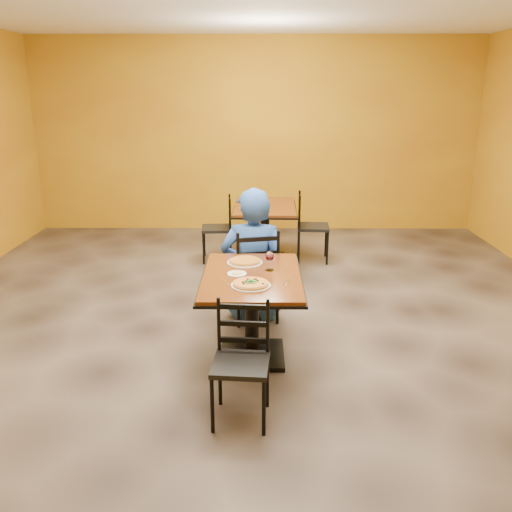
{
  "coord_description": "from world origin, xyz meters",
  "views": [
    {
      "loc": [
        0.06,
        -4.7,
        2.22
      ],
      "look_at": [
        0.03,
        -0.3,
        0.85
      ],
      "focal_mm": 37.96,
      "sensor_mm": 36.0,
      "label": 1
    }
  ],
  "objects_px": {
    "chair_second_left": "(217,229)",
    "pizza_far": "(245,261)",
    "pizza_main": "(251,283)",
    "wine_glass": "(270,260)",
    "diner": "(253,255)",
    "table_second": "(265,220)",
    "side_plate": "(237,274)",
    "chair_main_far": "(254,273)",
    "table_main": "(252,297)",
    "chair_main_near": "(241,365)",
    "plate_far": "(245,262)",
    "plate_main": "(251,285)",
    "chair_second_right": "(313,227)"
  },
  "relations": [
    {
      "from": "wine_glass",
      "to": "table_main",
      "type": "bearing_deg",
      "value": -141.62
    },
    {
      "from": "table_second",
      "to": "pizza_main",
      "type": "xyz_separation_m",
      "value": [
        -0.14,
        -3.02,
        0.22
      ]
    },
    {
      "from": "plate_main",
      "to": "chair_main_far",
      "type": "bearing_deg",
      "value": 89.41
    },
    {
      "from": "table_second",
      "to": "pizza_far",
      "type": "xyz_separation_m",
      "value": [
        -0.2,
        -2.45,
        0.22
      ]
    },
    {
      "from": "diner",
      "to": "pizza_far",
      "type": "xyz_separation_m",
      "value": [
        -0.07,
        -0.54,
        0.11
      ]
    },
    {
      "from": "pizza_far",
      "to": "wine_glass",
      "type": "relative_size",
      "value": 1.56
    },
    {
      "from": "chair_second_left",
      "to": "plate_far",
      "type": "relative_size",
      "value": 2.79
    },
    {
      "from": "diner",
      "to": "pizza_far",
      "type": "height_order",
      "value": "diner"
    },
    {
      "from": "chair_second_left",
      "to": "plate_far",
      "type": "bearing_deg",
      "value": 6.17
    },
    {
      "from": "chair_main_far",
      "to": "wine_glass",
      "type": "distance_m",
      "value": 0.82
    },
    {
      "from": "diner",
      "to": "plate_main",
      "type": "height_order",
      "value": "diner"
    },
    {
      "from": "chair_main_near",
      "to": "chair_second_right",
      "type": "distance_m",
      "value": 3.78
    },
    {
      "from": "chair_main_near",
      "to": "chair_second_left",
      "type": "xyz_separation_m",
      "value": [
        -0.44,
        3.68,
        0.01
      ]
    },
    {
      "from": "chair_main_near",
      "to": "plate_far",
      "type": "relative_size",
      "value": 2.71
    },
    {
      "from": "chair_main_far",
      "to": "pizza_main",
      "type": "relative_size",
      "value": 3.33
    },
    {
      "from": "pizza_main",
      "to": "side_plate",
      "type": "bearing_deg",
      "value": 113.69
    },
    {
      "from": "pizza_main",
      "to": "wine_glass",
      "type": "relative_size",
      "value": 1.58
    },
    {
      "from": "table_main",
      "to": "plate_main",
      "type": "relative_size",
      "value": 3.97
    },
    {
      "from": "diner",
      "to": "pizza_far",
      "type": "distance_m",
      "value": 0.55
    },
    {
      "from": "chair_second_left",
      "to": "chair_second_right",
      "type": "distance_m",
      "value": 1.28
    },
    {
      "from": "chair_second_left",
      "to": "pizza_far",
      "type": "distance_m",
      "value": 2.51
    },
    {
      "from": "chair_second_right",
      "to": "plate_far",
      "type": "xyz_separation_m",
      "value": [
        -0.84,
        -2.45,
        0.3
      ]
    },
    {
      "from": "chair_second_left",
      "to": "side_plate",
      "type": "relative_size",
      "value": 5.41
    },
    {
      "from": "wine_glass",
      "to": "side_plate",
      "type": "bearing_deg",
      "value": -158.22
    },
    {
      "from": "table_main",
      "to": "wine_glass",
      "type": "relative_size",
      "value": 6.83
    },
    {
      "from": "pizza_main",
      "to": "wine_glass",
      "type": "xyz_separation_m",
      "value": [
        0.15,
        0.38,
        0.07
      ]
    },
    {
      "from": "pizza_far",
      "to": "side_plate",
      "type": "height_order",
      "value": "pizza_far"
    },
    {
      "from": "chair_main_far",
      "to": "plate_main",
      "type": "height_order",
      "value": "chair_main_far"
    },
    {
      "from": "side_plate",
      "to": "chair_main_near",
      "type": "bearing_deg",
      "value": -86.33
    },
    {
      "from": "chair_main_far",
      "to": "diner",
      "type": "height_order",
      "value": "diner"
    },
    {
      "from": "plate_main",
      "to": "pizza_far",
      "type": "height_order",
      "value": "pizza_far"
    },
    {
      "from": "table_main",
      "to": "chair_main_near",
      "type": "height_order",
      "value": "chair_main_near"
    },
    {
      "from": "pizza_main",
      "to": "diner",
      "type": "bearing_deg",
      "value": 89.77
    },
    {
      "from": "chair_main_far",
      "to": "wine_glass",
      "type": "bearing_deg",
      "value": 88.09
    },
    {
      "from": "chair_main_near",
      "to": "plate_far",
      "type": "xyz_separation_m",
      "value": [
        -0.0,
        1.23,
        0.34
      ]
    },
    {
      "from": "table_main",
      "to": "pizza_far",
      "type": "bearing_deg",
      "value": 101.79
    },
    {
      "from": "table_main",
      "to": "pizza_main",
      "type": "height_order",
      "value": "pizza_main"
    },
    {
      "from": "table_main",
      "to": "diner",
      "type": "xyz_separation_m",
      "value": [
        0.0,
        0.85,
        0.11
      ]
    },
    {
      "from": "side_plate",
      "to": "table_main",
      "type": "bearing_deg",
      "value": -4.16
    },
    {
      "from": "chair_main_far",
      "to": "pizza_main",
      "type": "distance_m",
      "value": 1.14
    },
    {
      "from": "table_main",
      "to": "pizza_main",
      "type": "relative_size",
      "value": 4.33
    },
    {
      "from": "chair_second_left",
      "to": "pizza_far",
      "type": "relative_size",
      "value": 3.09
    },
    {
      "from": "plate_far",
      "to": "wine_glass",
      "type": "relative_size",
      "value": 1.72
    },
    {
      "from": "plate_main",
      "to": "pizza_far",
      "type": "bearing_deg",
      "value": 96.11
    },
    {
      "from": "plate_far",
      "to": "side_plate",
      "type": "xyz_separation_m",
      "value": [
        -0.06,
        -0.3,
        0.0
      ]
    },
    {
      "from": "chair_second_right",
      "to": "plate_main",
      "type": "xyz_separation_m",
      "value": [
        -0.78,
        -3.02,
        0.3
      ]
    },
    {
      "from": "plate_far",
      "to": "wine_glass",
      "type": "bearing_deg",
      "value": -42.57
    },
    {
      "from": "chair_main_far",
      "to": "chair_second_right",
      "type": "relative_size",
      "value": 1.04
    },
    {
      "from": "table_main",
      "to": "chair_second_right",
      "type": "xyz_separation_m",
      "value": [
        0.77,
        2.76,
        -0.1
      ]
    },
    {
      "from": "side_plate",
      "to": "wine_glass",
      "type": "height_order",
      "value": "wine_glass"
    }
  ]
}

